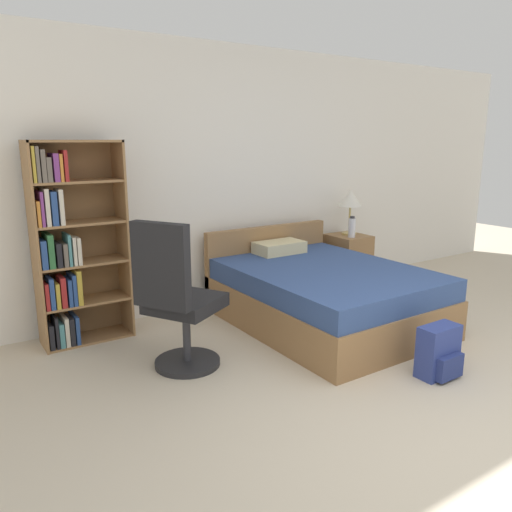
# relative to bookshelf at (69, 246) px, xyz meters

# --- Properties ---
(ground_plane) EXTENTS (14.00, 14.00, 0.00)m
(ground_plane) POSITION_rel_bookshelf_xyz_m (1.55, -2.95, -0.83)
(ground_plane) COLOR beige
(wall_back) EXTENTS (9.00, 0.06, 2.60)m
(wall_back) POSITION_rel_bookshelf_xyz_m (1.55, 0.28, 0.47)
(wall_back) COLOR white
(wall_back) RESTS_ON ground_plane
(bookshelf) EXTENTS (0.73, 0.32, 1.68)m
(bookshelf) POSITION_rel_bookshelf_xyz_m (0.00, 0.00, 0.00)
(bookshelf) COLOR olive
(bookshelf) RESTS_ON ground_plane
(bed) EXTENTS (1.48, 1.95, 0.79)m
(bed) POSITION_rel_bookshelf_xyz_m (2.04, -0.79, -0.55)
(bed) COLOR olive
(bed) RESTS_ON ground_plane
(office_chair) EXTENTS (0.72, 0.68, 1.14)m
(office_chair) POSITION_rel_bookshelf_xyz_m (0.50, -0.99, -0.29)
(office_chair) COLOR #232326
(office_chair) RESTS_ON ground_plane
(nightstand) EXTENTS (0.40, 0.47, 0.61)m
(nightstand) POSITION_rel_bookshelf_xyz_m (3.08, -0.06, -0.53)
(nightstand) COLOR olive
(nightstand) RESTS_ON ground_plane
(table_lamp) EXTENTS (0.27, 0.27, 0.51)m
(table_lamp) POSITION_rel_bookshelf_xyz_m (3.12, -0.02, 0.18)
(table_lamp) COLOR tan
(table_lamp) RESTS_ON nightstand
(water_bottle) EXTENTS (0.08, 0.08, 0.24)m
(water_bottle) POSITION_rel_bookshelf_xyz_m (3.02, -0.17, -0.11)
(water_bottle) COLOR silver
(water_bottle) RESTS_ON nightstand
(backpack_blue) EXTENTS (0.32, 0.22, 0.38)m
(backpack_blue) POSITION_rel_bookshelf_xyz_m (2.03, -2.11, -0.65)
(backpack_blue) COLOR navy
(backpack_blue) RESTS_ON ground_plane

